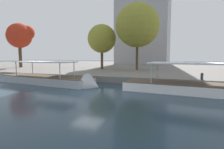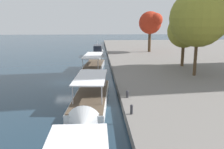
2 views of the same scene
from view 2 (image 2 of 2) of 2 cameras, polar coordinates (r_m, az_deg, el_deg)
ground_plane at (r=34.37m, az=-11.08°, el=-1.78°), size 220.00×220.00×0.00m
motor_yacht_0 at (r=56.66m, az=-3.36°, el=4.83°), size 10.71×2.73×4.52m
tour_boat_1 at (r=40.61m, az=-4.58°, el=1.02°), size 13.95×4.22×3.87m
tour_boat_2 at (r=24.94m, az=-5.14°, el=-6.57°), size 13.22×4.24×4.09m
mooring_bollard_1 at (r=24.65m, az=3.56°, el=-4.47°), size 0.30×0.30×0.74m
mooring_bollard_2 at (r=20.48m, az=4.56°, el=-7.98°), size 0.26×0.26×0.83m
tree_0 at (r=42.31m, az=16.23°, el=9.51°), size 5.43×5.43×8.50m
tree_1 at (r=59.84m, az=9.08°, el=11.80°), size 5.41×5.33×9.56m
tree_2 at (r=35.34m, az=19.95°, el=12.16°), size 7.64×7.64×11.61m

